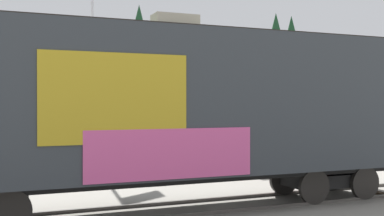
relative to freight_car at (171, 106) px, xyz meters
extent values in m
plane|color=gray|center=(-0.63, 0.00, -2.61)|extent=(260.00, 260.00, 0.00)
cube|color=#4C4742|center=(0.03, -0.72, -2.57)|extent=(59.97, 2.14, 0.08)
cube|color=#4C4742|center=(-0.02, 0.72, -2.57)|extent=(59.97, 2.14, 0.08)
cube|color=#423323|center=(6.37, 0.22, -2.57)|extent=(0.32, 2.51, 0.07)
cube|color=#33383D|center=(0.00, 0.00, 0.08)|extent=(14.28, 3.21, 3.45)
cube|color=#2D2823|center=(0.00, 0.00, 1.92)|extent=(13.49, 0.86, 0.24)
cube|color=#B2931E|center=(-1.65, -1.43, 0.17)|extent=(3.12, 0.14, 1.90)
cube|color=#CC4C8C|center=(-0.41, -1.39, -1.04)|extent=(3.84, 0.16, 1.10)
cube|color=black|center=(0.00, 0.00, -1.75)|extent=(13.95, 1.97, 0.20)
cylinder|color=black|center=(-3.74, -0.84, -2.15)|extent=(0.92, 0.15, 0.92)
cylinder|color=black|center=(-3.79, 0.59, -2.15)|extent=(0.92, 0.15, 0.92)
cube|color=black|center=(4.62, 0.16, -2.10)|extent=(2.14, 1.30, 0.36)
cylinder|color=black|center=(3.79, -0.59, -2.15)|extent=(0.92, 0.15, 0.92)
cylinder|color=black|center=(3.74, 0.85, -2.15)|extent=(0.92, 0.15, 0.92)
cylinder|color=black|center=(5.49, -0.53, -2.15)|extent=(0.92, 0.15, 0.92)
cylinder|color=black|center=(5.44, 0.91, -2.15)|extent=(0.92, 0.15, 0.92)
cylinder|color=silver|center=(-0.39, 10.58, 2.06)|extent=(0.12, 0.12, 9.34)
cube|color=slate|center=(-0.63, 66.36, 4.26)|extent=(130.35, 28.41, 13.74)
cube|color=#9E9384|center=(19.04, 57.83, 12.46)|extent=(7.02, 3.83, 2.65)
cone|color=#193D23|center=(40.60, 59.27, 13.22)|extent=(2.09, 2.09, 4.18)
cone|color=#193D23|center=(12.72, 55.22, 12.78)|extent=(1.65, 1.65, 3.29)
cone|color=#193D23|center=(35.20, 55.22, 12.94)|extent=(1.81, 1.81, 3.61)
cylinder|color=black|center=(-4.06, 6.52, -2.29)|extent=(0.65, 0.25, 0.64)
cube|color=#B7BABF|center=(0.27, 5.92, -1.99)|extent=(4.12, 1.90, 0.61)
cube|color=#2D333D|center=(0.06, 5.92, -1.34)|extent=(2.05, 1.69, 0.68)
cylinder|color=black|center=(1.67, 6.78, -2.29)|extent=(0.64, 0.23, 0.64)
cylinder|color=black|center=(1.65, 5.02, -2.29)|extent=(0.64, 0.23, 0.64)
cylinder|color=black|center=(-1.12, 6.82, -2.29)|extent=(0.64, 0.23, 0.64)
cylinder|color=black|center=(-1.14, 5.06, -2.29)|extent=(0.64, 0.23, 0.64)
cube|color=#B21E1E|center=(5.74, 5.78, -1.99)|extent=(4.77, 1.75, 0.60)
cube|color=#2D333D|center=(5.67, 5.78, -1.34)|extent=(2.35, 1.57, 0.69)
cylinder|color=black|center=(7.35, 6.61, -2.29)|extent=(0.64, 0.22, 0.64)
cylinder|color=black|center=(7.36, 4.97, -2.29)|extent=(0.64, 0.22, 0.64)
cylinder|color=black|center=(4.12, 6.59, -2.29)|extent=(0.64, 0.22, 0.64)
cylinder|color=black|center=(4.13, 4.95, -2.29)|extent=(0.64, 0.22, 0.64)
camera|label=1|loc=(-3.53, -11.15, 0.04)|focal=44.11mm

